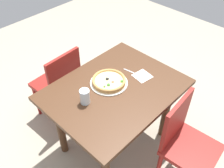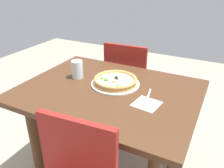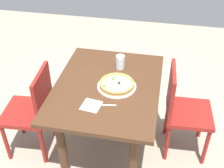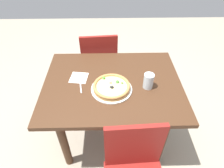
% 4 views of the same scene
% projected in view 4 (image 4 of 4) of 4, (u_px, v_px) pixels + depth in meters
% --- Properties ---
extents(ground_plane, '(6.00, 6.00, 0.00)m').
position_uv_depth(ground_plane, '(112.00, 134.00, 2.08)').
color(ground_plane, '#9E937F').
extents(dining_table, '(1.12, 0.87, 0.75)m').
position_uv_depth(dining_table, '(112.00, 93.00, 1.66)').
color(dining_table, '#472B19').
rests_on(dining_table, ground).
extents(chair_far, '(0.43, 0.43, 0.88)m').
position_uv_depth(chair_far, '(99.00, 62.00, 2.23)').
color(chair_far, maroon).
rests_on(chair_far, ground).
extents(plate, '(0.32, 0.32, 0.01)m').
position_uv_depth(plate, '(112.00, 89.00, 1.51)').
color(plate, silver).
rests_on(plate, dining_table).
extents(pizza, '(0.29, 0.29, 0.04)m').
position_uv_depth(pizza, '(112.00, 86.00, 1.50)').
color(pizza, '#B78447').
rests_on(pizza, plate).
extents(fork, '(0.04, 0.17, 0.00)m').
position_uv_depth(fork, '(80.00, 85.00, 1.55)').
color(fork, silver).
rests_on(fork, dining_table).
extents(drinking_glass, '(0.08, 0.08, 0.13)m').
position_uv_depth(drinking_glass, '(148.00, 81.00, 1.49)').
color(drinking_glass, silver).
rests_on(drinking_glass, dining_table).
extents(napkin, '(0.16, 0.16, 0.00)m').
position_uv_depth(napkin, '(79.00, 78.00, 1.62)').
color(napkin, white).
rests_on(napkin, dining_table).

